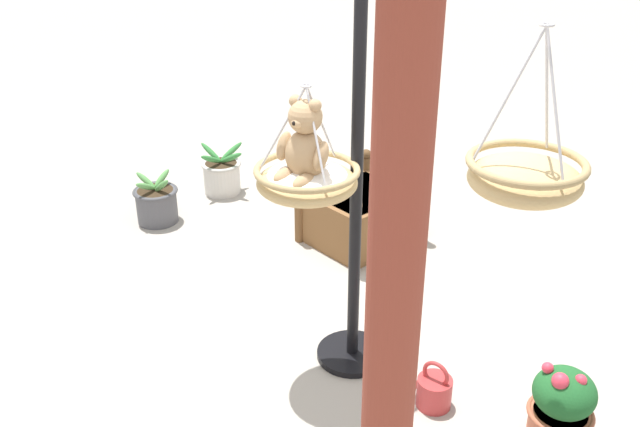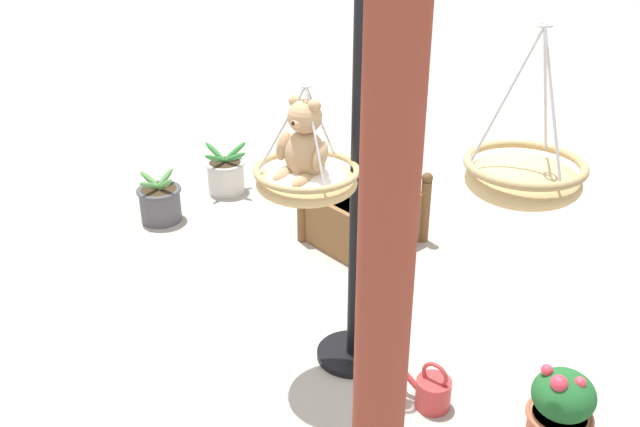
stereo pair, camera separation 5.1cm
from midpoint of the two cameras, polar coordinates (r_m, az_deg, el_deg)
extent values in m
plane|color=#A8A093|center=(4.59, 0.93, -10.53)|extent=(40.00, 40.00, 0.00)
cylinder|color=black|center=(3.90, 3.33, 1.78)|extent=(0.07, 0.07, 2.28)
cylinder|color=black|center=(4.48, 2.95, -11.29)|extent=(0.44, 0.44, 0.04)
ellipsoid|color=tan|center=(3.75, -0.69, 2.53)|extent=(0.54, 0.54, 0.16)
torus|color=tan|center=(3.72, -0.70, 3.56)|extent=(0.57, 0.57, 0.04)
ellipsoid|color=silver|center=(3.74, -0.69, 2.81)|extent=(0.48, 0.48, 0.13)
cylinder|color=#B7B7BC|center=(3.66, -2.67, 6.96)|extent=(0.23, 0.14, 0.46)
cylinder|color=#B7B7BC|center=(3.53, 0.03, 6.24)|extent=(0.23, 0.14, 0.46)
cylinder|color=#B7B7BC|center=(3.73, 0.49, 7.39)|extent=(0.01, 0.26, 0.46)
torus|color=#B7B7BC|center=(3.57, -0.74, 10.34)|extent=(0.06, 0.06, 0.01)
ellipsoid|color=tan|center=(3.68, -0.80, 4.73)|extent=(0.23, 0.20, 0.27)
sphere|color=tan|center=(3.61, -0.82, 7.87)|extent=(0.23, 0.23, 0.18)
ellipsoid|color=tan|center=(3.56, -1.47, 7.40)|extent=(0.10, 0.08, 0.06)
sphere|color=black|center=(3.55, -1.73, 7.33)|extent=(0.03, 0.03, 0.03)
sphere|color=tan|center=(3.55, -0.03, 8.76)|extent=(0.07, 0.07, 0.07)
sphere|color=tan|center=(3.62, -1.62, 9.13)|extent=(0.07, 0.07, 0.07)
ellipsoid|color=tan|center=(3.58, 0.43, 4.66)|extent=(0.07, 0.13, 0.17)
ellipsoid|color=tan|center=(3.72, -2.55, 5.51)|extent=(0.07, 0.13, 0.17)
ellipsoid|color=tan|center=(3.61, -0.97, 2.57)|extent=(0.08, 0.16, 0.08)
ellipsoid|color=tan|center=(3.69, -2.52, 3.07)|extent=(0.08, 0.16, 0.08)
ellipsoid|color=tan|center=(3.13, 16.58, 2.55)|extent=(0.49, 0.49, 0.17)
torus|color=tan|center=(3.10, 16.76, 3.87)|extent=(0.52, 0.52, 0.04)
cylinder|color=#B7B7BC|center=(2.99, 15.33, 9.13)|extent=(0.21, 0.13, 0.58)
cylinder|color=#B7B7BC|center=(2.92, 18.85, 8.26)|extent=(0.21, 0.13, 0.58)
cylinder|color=#B7B7BC|center=(3.11, 18.27, 9.40)|extent=(0.01, 0.24, 0.58)
torus|color=#B7B7BC|center=(2.93, 18.27, 14.30)|extent=(0.06, 0.06, 0.01)
cylinder|color=brown|center=(2.17, 5.58, -13.88)|extent=(0.16, 0.16, 2.74)
cube|color=brown|center=(5.66, 3.79, -0.30)|extent=(0.78, 0.86, 0.43)
cube|color=#382819|center=(5.58, 3.85, 1.38)|extent=(0.69, 0.75, 0.06)
cylinder|color=brown|center=(5.20, 3.36, -2.25)|extent=(0.08, 0.08, 0.53)
cylinder|color=brown|center=(5.63, -1.21, 0.16)|extent=(0.08, 0.08, 0.53)
cylinder|color=brown|center=(5.69, 8.76, 0.14)|extent=(0.08, 0.08, 0.53)
cylinder|color=brown|center=(6.08, 4.19, 2.21)|extent=(0.08, 0.08, 0.53)
sphere|color=brown|center=(5.06, 3.44, 0.68)|extent=(0.09, 0.09, 0.09)
sphere|color=brown|center=(5.50, -1.24, 2.92)|extent=(0.09, 0.09, 0.09)
sphere|color=brown|center=(5.56, 8.97, 2.86)|extent=(0.09, 0.09, 0.09)
sphere|color=brown|center=(5.96, 4.28, 4.79)|extent=(0.09, 0.09, 0.09)
cylinder|color=beige|center=(6.59, -7.42, 2.96)|extent=(0.33, 0.33, 0.29)
torus|color=#BCB7AE|center=(6.54, -7.49, 4.05)|extent=(0.37, 0.37, 0.03)
cylinder|color=#382819|center=(6.54, -7.49, 4.01)|extent=(0.29, 0.29, 0.03)
ellipsoid|color=#38843D|center=(6.59, -8.28, 4.97)|extent=(0.26, 0.05, 0.17)
ellipsoid|color=#38843D|center=(6.43, -8.28, 4.42)|extent=(0.05, 0.26, 0.17)
ellipsoid|color=#38843D|center=(6.44, -6.69, 4.55)|extent=(0.27, 0.08, 0.17)
ellipsoid|color=#38843D|center=(6.57, -6.67, 5.06)|extent=(0.09, 0.27, 0.16)
cylinder|color=#BC6042|center=(4.10, 19.05, -16.04)|extent=(0.32, 0.32, 0.18)
torus|color=#A9573B|center=(4.05, 19.22, -15.21)|extent=(0.35, 0.35, 0.03)
cylinder|color=#382819|center=(4.06, 19.21, -15.27)|extent=(0.28, 0.28, 0.03)
ellipsoid|color=#1E5B28|center=(3.97, 19.53, -13.71)|extent=(0.33, 0.33, 0.26)
sphere|color=#E0384C|center=(3.90, 18.29, -11.97)|extent=(0.06, 0.06, 0.06)
sphere|color=#E0384C|center=(3.84, 19.20, -12.89)|extent=(0.09, 0.09, 0.09)
sphere|color=#E0384C|center=(3.89, 20.70, -12.73)|extent=(0.06, 0.06, 0.06)
cylinder|color=#4C4C51|center=(6.15, -12.59, 0.71)|extent=(0.34, 0.34, 0.29)
torus|color=#444449|center=(6.10, -12.71, 1.86)|extent=(0.38, 0.38, 0.03)
cylinder|color=#382819|center=(6.10, -12.71, 1.82)|extent=(0.30, 0.30, 0.03)
ellipsoid|color=#56934C|center=(6.13, -13.45, 2.73)|extent=(0.22, 0.07, 0.14)
ellipsoid|color=#56934C|center=(6.01, -13.46, 2.23)|extent=(0.05, 0.21, 0.15)
ellipsoid|color=#56934C|center=(6.01, -12.23, 2.28)|extent=(0.20, 0.06, 0.18)
ellipsoid|color=#56934C|center=(6.13, -12.20, 2.89)|extent=(0.08, 0.22, 0.14)
cylinder|color=#B23333|center=(4.14, 9.53, -14.20)|extent=(0.20, 0.20, 0.18)
cylinder|color=#B23333|center=(4.18, 7.77, -13.27)|extent=(0.17, 0.04, 0.14)
sphere|color=maroon|center=(4.17, 6.91, -12.32)|extent=(0.06, 0.06, 0.06)
torus|color=#B23333|center=(4.06, 9.67, -12.81)|extent=(0.16, 0.02, 0.16)
camera|label=1|loc=(0.03, -89.63, 0.19)|focal=39.44mm
camera|label=2|loc=(0.03, 90.37, -0.19)|focal=39.44mm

